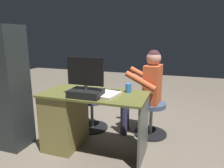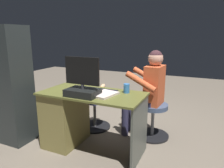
{
  "view_description": "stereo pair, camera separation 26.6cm",
  "coord_description": "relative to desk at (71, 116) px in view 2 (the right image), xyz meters",
  "views": [
    {
      "loc": [
        -0.95,
        2.44,
        1.4
      ],
      "look_at": [
        -0.12,
        -0.01,
        0.78
      ],
      "focal_mm": 33.34,
      "sensor_mm": 36.0,
      "label": 1
    },
    {
      "loc": [
        -1.19,
        2.35,
        1.4
      ],
      "look_at": [
        -0.12,
        -0.01,
        0.78
      ],
      "focal_mm": 33.34,
      "sensor_mm": 36.0,
      "label": 2
    }
  ],
  "objects": [
    {
      "name": "teddy_bear",
      "position": [
        -0.03,
        -0.57,
        0.25
      ],
      "size": [
        0.26,
        0.26,
        0.37
      ],
      "color": "tan",
      "rests_on": "office_chair_teddy"
    },
    {
      "name": "notebook_binder",
      "position": [
        -0.5,
        0.04,
        0.36
      ],
      "size": [
        0.27,
        0.34,
        0.02
      ],
      "primitive_type": "cube",
      "rotation": [
        0.0,
        0.0,
        -0.19
      ],
      "color": "beige",
      "rests_on": "desk"
    },
    {
      "name": "cup",
      "position": [
        -0.69,
        -0.17,
        0.4
      ],
      "size": [
        0.07,
        0.07,
        0.11
      ],
      "primitive_type": "cylinder",
      "color": "#3372BF",
      "rests_on": "desk"
    },
    {
      "name": "keyboard",
      "position": [
        -0.37,
        -0.1,
        0.35
      ],
      "size": [
        0.42,
        0.14,
        0.02
      ],
      "primitive_type": "cube",
      "color": "black",
      "rests_on": "desk"
    },
    {
      "name": "computer_mouse",
      "position": [
        -0.07,
        -0.1,
        0.36
      ],
      "size": [
        0.06,
        0.1,
        0.04
      ],
      "primitive_type": "ellipsoid",
      "color": "black",
      "rests_on": "desk"
    },
    {
      "name": "monitor",
      "position": [
        -0.29,
        0.15,
        0.46
      ],
      "size": [
        0.42,
        0.25,
        0.43
      ],
      "color": "black",
      "rests_on": "desk"
    },
    {
      "name": "office_chair_teddy",
      "position": [
        -0.03,
        -0.56,
        -0.12
      ],
      "size": [
        0.47,
        0.47,
        0.48
      ],
      "color": "black",
      "rests_on": "ground_plane"
    },
    {
      "name": "visitor_chair",
      "position": [
        -0.91,
        -0.64,
        -0.1
      ],
      "size": [
        0.46,
        0.46,
        0.48
      ],
      "color": "black",
      "rests_on": "ground_plane"
    },
    {
      "name": "tv_remote",
      "position": [
        -0.08,
        -0.02,
        0.35
      ],
      "size": [
        0.06,
        0.15,
        0.02
      ],
      "primitive_type": "cube",
      "rotation": [
        0.0,
        0.0,
        -0.1
      ],
      "color": "black",
      "rests_on": "desk"
    },
    {
      "name": "ground_plane",
      "position": [
        -0.32,
        -0.3,
        -0.39
      ],
      "size": [
        10.0,
        10.0,
        0.0
      ],
      "primitive_type": "plane",
      "color": "#6E6254"
    },
    {
      "name": "person",
      "position": [
        -0.82,
        -0.63,
        0.33
      ],
      "size": [
        0.54,
        0.51,
        1.21
      ],
      "color": "#D1572F",
      "rests_on": "ground_plane"
    },
    {
      "name": "desk",
      "position": [
        0.0,
        0.0,
        0.0
      ],
      "size": [
        1.23,
        0.61,
        0.73
      ],
      "color": "brown",
      "rests_on": "ground_plane"
    },
    {
      "name": "equipment_rack",
      "position": [
        0.75,
        0.22,
        0.37
      ],
      "size": [
        0.44,
        0.36,
        1.51
      ],
      "primitive_type": "cube",
      "color": "#262C2C",
      "rests_on": "ground_plane"
    }
  ]
}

